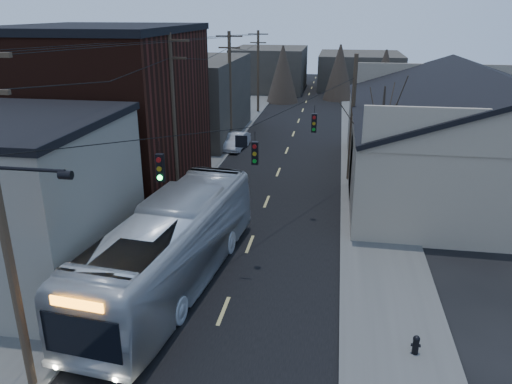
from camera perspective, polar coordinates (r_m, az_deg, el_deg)
road_surface at (r=40.12m, az=3.25°, el=4.01°), size 9.00×110.00×0.02m
sidewalk_left at (r=41.26m, az=-5.78°, el=4.47°), size 4.00×110.00×0.12m
sidewalk_right at (r=39.99m, az=12.57°, el=3.57°), size 4.00×110.00×0.12m
building_clapboard at (r=22.96m, az=-25.83°, el=-1.39°), size 8.00×8.00×7.00m
building_brick at (r=32.18m, az=-16.82°, el=8.30°), size 10.00×12.00×10.00m
building_left_far at (r=46.96m, az=-7.64°, el=10.61°), size 9.00×14.00×7.00m
warehouse at (r=35.56m, az=23.79°, el=4.69°), size 16.16×20.60×7.73m
building_far_left at (r=74.46m, az=1.58°, el=13.87°), size 10.00×12.00×6.00m
building_far_right at (r=78.87m, az=11.76°, el=13.46°), size 12.00×14.00×5.00m
bare_tree at (r=29.43m, az=13.95°, el=4.71°), size 0.40×0.40×7.20m
utility_lines at (r=33.81m, az=-3.01°, el=9.58°), size 11.24×45.28×10.50m
bus at (r=21.26m, az=-9.60°, el=-6.14°), size 4.47×13.37×3.65m
parked_car at (r=42.34m, az=-2.28°, el=5.82°), size 1.84×4.21×1.35m
fire_hydrant at (r=18.46m, az=17.81°, el=-16.21°), size 0.33×0.24×0.70m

